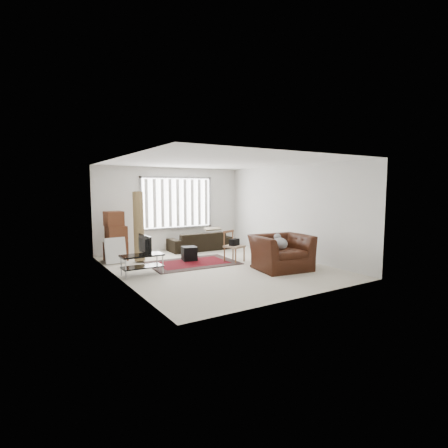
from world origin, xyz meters
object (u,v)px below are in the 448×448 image
Objects in this scene: moving_boxes at (115,238)px; armchair at (281,250)px; sofa at (200,238)px; side_chair at (234,245)px; tv_stand at (142,260)px.

moving_boxes reaches higher than armchair.
side_chair is (-0.05, -2.11, 0.08)m from sofa.
tv_stand is at bearing -87.44° from moving_boxes.
armchair is (3.17, -1.28, 0.15)m from tv_stand.
moving_boxes is (-0.09, 2.00, 0.29)m from tv_stand.
sofa is 1.37× the size of armchair.
side_chair is (2.75, -1.88, -0.17)m from moving_boxes.
side_chair is 0.58× the size of armchair.
sofa is 2.11m from side_chair.
side_chair is (2.66, 0.12, 0.12)m from tv_stand.
sofa is at bearing 105.59° from armchair.
armchair reaches higher than side_chair.
side_chair is at bearing 2.48° from tv_stand.
armchair reaches higher than sofa.
sofa is (2.71, 2.23, 0.04)m from tv_stand.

